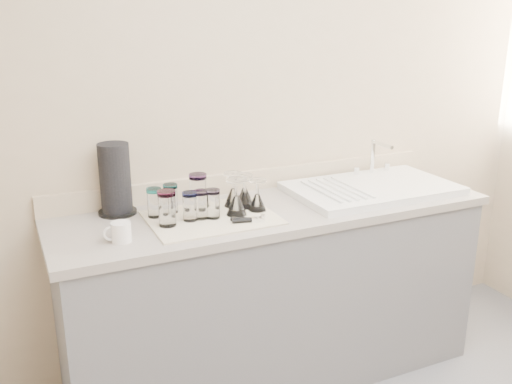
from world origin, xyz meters
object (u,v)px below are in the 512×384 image
sink_unit (372,188)px  tumbler_magenta (167,208)px  tumbler_cyan (171,198)px  goblet_front_left (236,203)px  goblet_front_right (257,200)px  can_opener (248,220)px  white_mug (120,232)px  paper_towel_roll (115,180)px  tumbler_purple (198,191)px  tumbler_extra (201,204)px  tumbler_blue (190,206)px  tumbler_lavender (213,204)px  goblet_back_right (245,193)px  tumbler_teal (154,202)px  goblet_extra (245,197)px  goblet_back_left (233,195)px

sink_unit → tumbler_magenta: sink_unit is taller
tumbler_cyan → goblet_front_left: bearing=-31.5°
goblet_front_right → can_opener: goblet_front_right is taller
white_mug → paper_towel_roll: (0.06, 0.34, 0.12)m
tumbler_purple → goblet_front_left: goblet_front_left is taller
tumbler_purple → tumbler_extra: (-0.03, -0.13, -0.02)m
can_opener → paper_towel_roll: size_ratio=0.44×
tumbler_blue → tumbler_lavender: 0.10m
tumbler_extra → goblet_front_left: size_ratio=0.77×
tumbler_lavender → goblet_back_right: 0.25m
tumbler_cyan → tumbler_purple: (0.13, -0.00, 0.02)m
tumbler_teal → goblet_extra: size_ratio=0.94×
tumbler_lavender → tumbler_extra: size_ratio=1.02×
tumbler_lavender → tumbler_cyan: bearing=133.8°
tumbler_cyan → paper_towel_roll: size_ratio=0.40×
tumbler_lavender → can_opener: bearing=-42.7°
tumbler_blue → goblet_front_left: size_ratio=0.77×
tumbler_cyan → sink_unit: bearing=-5.7°
tumbler_lavender → paper_towel_roll: paper_towel_roll is taller
tumbler_teal → tumbler_lavender: (0.23, -0.12, -0.00)m
goblet_back_left → goblet_front_left: size_ratio=0.96×
tumbler_magenta → goblet_extra: size_ratio=1.10×
goblet_front_right → white_mug: 0.65m
sink_unit → tumbler_magenta: bearing=-176.9°
tumbler_purple → tumbler_blue: bearing=-121.9°
tumbler_blue → tumbler_lavender: size_ratio=0.99×
paper_towel_roll → tumbler_teal: bearing=-44.2°
tumbler_purple → goblet_extra: size_ratio=1.16×
tumbler_extra → goblet_back_right: bearing=24.7°
goblet_back_right → white_mug: 0.67m
tumbler_teal → goblet_front_right: (0.44, -0.11, -0.02)m
sink_unit → paper_towel_roll: (-1.24, 0.20, 0.14)m
tumbler_cyan → paper_towel_roll: 0.26m
tumbler_lavender → goblet_back_left: bearing=38.0°
tumbler_teal → white_mug: (-0.19, -0.21, -0.03)m
sink_unit → tumbler_teal: sink_unit is taller
tumbler_cyan → goblet_front_left: size_ratio=0.79×
goblet_back_right → goblet_extra: size_ratio=0.99×
paper_towel_roll → tumbler_purple: bearing=-16.6°
goblet_extra → goblet_back_right: bearing=68.8°
tumbler_teal → goblet_back_right: 0.44m
tumbler_magenta → paper_towel_roll: bearing=120.8°
tumbler_cyan → tumbler_lavender: 0.21m
goblet_back_right → goblet_front_right: 0.12m
goblet_extra → sink_unit: bearing=-1.9°
tumbler_extra → goblet_extra: goblet_extra is taller
tumbler_blue → white_mug: bearing=-163.1°
tumbler_cyan → white_mug: 0.36m
tumbler_blue → goblet_front_left: goblet_front_left is taller
tumbler_magenta → goblet_front_right: bearing=2.7°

